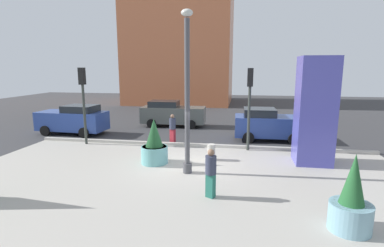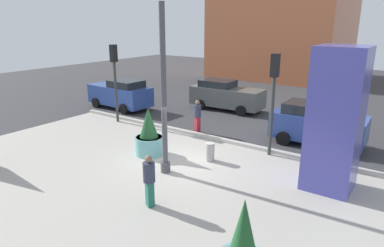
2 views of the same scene
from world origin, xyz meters
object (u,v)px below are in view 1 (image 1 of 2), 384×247
object	(u,v)px
lamp_post	(187,97)
car_far_lane	(268,125)
traffic_light_far_side	(250,95)
pedestrian_on_sidewalk	(173,127)
potted_plant_by_pillar	(351,203)
car_passing_lane	(73,120)
art_pillar_blue	(315,111)
traffic_light_corner	(83,93)
pedestrian_by_curb	(211,171)
potted_plant_near_left	(154,146)
concrete_bollard	(211,152)
car_curb_east	(172,114)

from	to	relation	value
lamp_post	car_far_lane	distance (m)	7.52
traffic_light_far_side	pedestrian_on_sidewalk	size ratio (longest dim) A/B	2.52
potted_plant_by_pillar	car_far_lane	distance (m)	9.87
car_far_lane	car_passing_lane	size ratio (longest dim) A/B	0.92
pedestrian_on_sidewalk	art_pillar_blue	bearing A→B (deg)	-18.89
lamp_post	art_pillar_blue	xyz separation A→B (m)	(5.23, 2.20, -0.74)
traffic_light_corner	pedestrian_by_curb	size ratio (longest dim) A/B	2.56
potted_plant_near_left	car_passing_lane	bearing A→B (deg)	144.13
concrete_bollard	car_passing_lane	world-z (taller)	car_passing_lane
traffic_light_corner	car_passing_lane	size ratio (longest dim) A/B	0.96
potted_plant_near_left	traffic_light_far_side	world-z (taller)	traffic_light_far_side
pedestrian_by_curb	concrete_bollard	bearing A→B (deg)	95.48
potted_plant_near_left	concrete_bollard	distance (m)	2.62
potted_plant_near_left	car_curb_east	bearing A→B (deg)	97.85
lamp_post	car_passing_lane	bearing A→B (deg)	145.14
car_curb_east	car_passing_lane	size ratio (longest dim) A/B	1.04
potted_plant_by_pillar	potted_plant_near_left	distance (m)	8.01
potted_plant_by_pillar	potted_plant_near_left	world-z (taller)	potted_plant_by_pillar
potted_plant_near_left	pedestrian_on_sidewalk	distance (m)	3.59
lamp_post	concrete_bollard	xyz separation A→B (m)	(0.78, 1.84, -2.70)
art_pillar_blue	concrete_bollard	world-z (taller)	art_pillar_blue
lamp_post	concrete_bollard	world-z (taller)	lamp_post
art_pillar_blue	traffic_light_far_side	bearing A→B (deg)	149.66
traffic_light_far_side	pedestrian_by_curb	size ratio (longest dim) A/B	2.55
lamp_post	traffic_light_corner	size ratio (longest dim) A/B	1.51
traffic_light_far_side	car_far_lane	distance (m)	3.29
concrete_bollard	car_far_lane	bearing A→B (deg)	56.79
concrete_bollard	pedestrian_on_sidewalk	xyz separation A→B (m)	(-2.45, 2.72, 0.54)
potted_plant_by_pillar	concrete_bollard	bearing A→B (deg)	127.65
car_far_lane	traffic_light_corner	bearing A→B (deg)	-165.52
potted_plant_near_left	lamp_post	bearing A→B (deg)	-30.48
lamp_post	traffic_light_corner	distance (m)	7.34
traffic_light_corner	concrete_bollard	bearing A→B (deg)	-14.01
lamp_post	pedestrian_by_curb	distance (m)	3.27
potted_plant_near_left	concrete_bollard	size ratio (longest dim) A/B	2.68
car_far_lane	pedestrian_on_sidewalk	distance (m)	5.57
car_far_lane	car_passing_lane	xyz separation A→B (m)	(-12.10, -0.33, 0.00)
lamp_post	concrete_bollard	distance (m)	3.36
concrete_bollard	traffic_light_corner	distance (m)	7.78
lamp_post	potted_plant_near_left	distance (m)	2.98
traffic_light_far_side	car_curb_east	xyz separation A→B (m)	(-5.28, 5.59, -1.92)
car_curb_east	pedestrian_by_curb	size ratio (longest dim) A/B	2.79
car_curb_east	car_far_lane	distance (m)	7.21
car_passing_lane	potted_plant_near_left	bearing A→B (deg)	-35.87
car_passing_lane	pedestrian_on_sidewalk	size ratio (longest dim) A/B	2.65
art_pillar_blue	car_passing_lane	distance (m)	14.23
lamp_post	traffic_light_corner	xyz separation A→B (m)	(-6.38, 3.63, -0.23)
art_pillar_blue	car_far_lane	distance (m)	4.54
lamp_post	pedestrian_on_sidewalk	xyz separation A→B (m)	(-1.67, 4.56, -2.16)
traffic_light_corner	pedestrian_by_curb	world-z (taller)	traffic_light_corner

